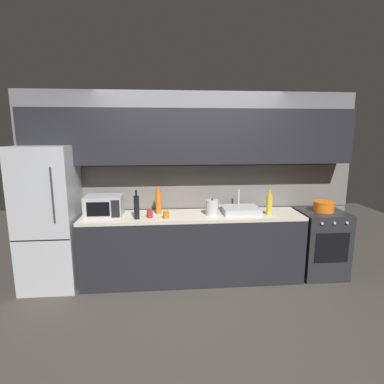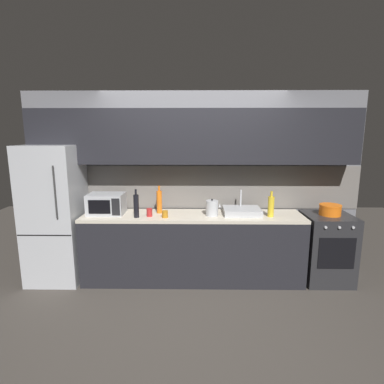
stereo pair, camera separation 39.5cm
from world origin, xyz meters
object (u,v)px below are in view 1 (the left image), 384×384
microwave (104,206)px  kettle (212,208)px  wine_bottle_dark (137,207)px  mug_red (150,214)px  oven_range (320,243)px  cooking_pot (324,206)px  refrigerator (49,218)px  mug_amber (166,215)px  wine_bottle_orange (158,202)px  wine_bottle_yellow (269,204)px

microwave → kettle: 1.38m
kettle → wine_bottle_dark: size_ratio=0.61×
mug_red → kettle: bearing=3.5°
oven_range → cooking_pot: size_ratio=3.30×
refrigerator → mug_red: bearing=-4.5°
mug_amber → mug_red: bearing=165.0°
wine_bottle_orange → cooking_pot: 2.23m
wine_bottle_orange → kettle: bearing=-10.4°
wine_bottle_orange → mug_amber: wine_bottle_orange is taller
oven_range → mug_amber: size_ratio=10.22×
kettle → oven_range: bearing=1.8°
wine_bottle_yellow → microwave: bearing=177.2°
microwave → kettle: microwave is taller
oven_range → cooking_pot: bearing=9.2°
microwave → oven_range: bearing=-0.4°
refrigerator → wine_bottle_orange: 1.38m
refrigerator → cooking_pot: 3.59m
wine_bottle_orange → wine_bottle_yellow: bearing=-6.5°
mug_red → wine_bottle_yellow: bearing=0.5°
kettle → mug_amber: (-0.60, -0.10, -0.06)m
wine_bottle_yellow → oven_range: bearing=6.2°
refrigerator → mug_red: 1.26m
wine_bottle_dark → refrigerator: bearing=172.4°
wine_bottle_dark → microwave: bearing=158.6°
refrigerator → kettle: bearing=-1.4°
refrigerator → wine_bottle_dark: refrigerator is taller
microwave → wine_bottle_orange: (0.69, 0.06, 0.02)m
mug_red → microwave: bearing=168.5°
microwave → cooking_pot: (2.91, -0.02, -0.07)m
oven_range → mug_red: bearing=-177.6°
oven_range → wine_bottle_orange: (-2.22, 0.08, 0.60)m
cooking_pot → mug_amber: bearing=-175.9°
kettle → cooking_pot: kettle is taller
wine_bottle_orange → mug_red: size_ratio=3.54×
oven_range → wine_bottle_yellow: bearing=-173.8°
wine_bottle_yellow → mug_amber: 1.34m
microwave → wine_bottle_dark: wine_bottle_dark is taller
wine_bottle_orange → wine_bottle_yellow: size_ratio=1.11×
wine_bottle_yellow → cooking_pot: (0.79, 0.09, -0.07)m
microwave → mug_red: 0.60m
kettle → wine_bottle_orange: 0.71m
microwave → cooking_pot: size_ratio=1.69×
refrigerator → microwave: refrigerator is taller
wine_bottle_orange → mug_amber: 0.27m
microwave → refrigerator: bearing=-178.4°
oven_range → kettle: bearing=-178.2°
wine_bottle_dark → cooking_pot: bearing=3.4°
wine_bottle_orange → mug_amber: bearing=-67.3°
microwave → wine_bottle_orange: wine_bottle_orange is taller
refrigerator → wine_bottle_dark: size_ratio=5.00×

